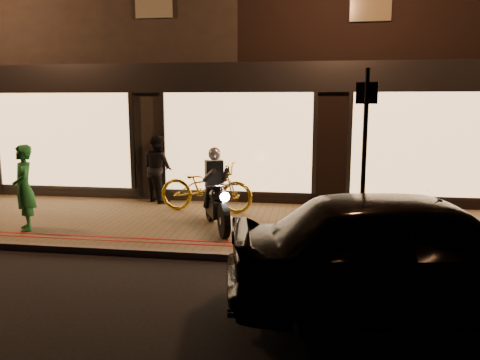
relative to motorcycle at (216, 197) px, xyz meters
name	(u,v)px	position (x,y,z in m)	size (l,w,h in m)	color
ground	(200,260)	(0.04, -1.57, -0.73)	(90.00, 90.00, 0.00)	black
sidewalk	(223,225)	(0.04, 0.43, -0.67)	(50.00, 4.00, 0.12)	brown
kerb_stone	(201,256)	(0.04, -1.52, -0.67)	(50.00, 0.14, 0.12)	#59544C
red_kerb_lines	(207,243)	(0.04, -1.02, -0.61)	(50.00, 0.26, 0.01)	maroon
building_row	(260,52)	(0.04, 7.42, 3.51)	(48.00, 10.11, 8.50)	black
motorcycle	(216,197)	(0.00, 0.00, 0.00)	(0.92, 1.83, 1.59)	black
sign_post	(364,150)	(2.68, -0.83, 1.06)	(0.34, 0.12, 3.00)	black
bicycle_gold	(206,187)	(-0.51, 1.35, -0.05)	(0.75, 2.14, 1.12)	gold
person_green	(24,188)	(-3.62, -0.69, 0.21)	(0.60, 0.40, 1.66)	#1F7736
person_dark	(158,168)	(-1.93, 2.23, 0.23)	(0.82, 0.64, 1.68)	black
parked_car	(417,252)	(3.11, -3.09, 0.05)	(1.85, 4.60, 1.57)	black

